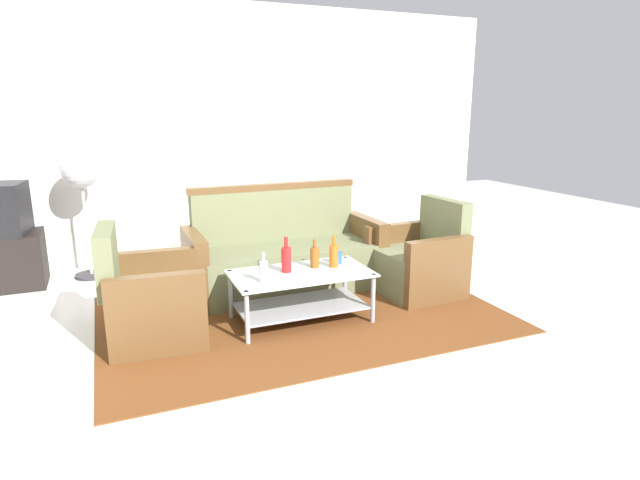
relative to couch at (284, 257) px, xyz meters
name	(u,v)px	position (x,y,z in m)	size (l,w,h in m)	color
ground_plane	(347,356)	(-0.06, -1.50, -0.32)	(14.00, 14.00, 0.00)	silver
wall_back	(234,132)	(-0.06, 1.56, 1.08)	(6.52, 0.12, 2.80)	silver
rug	(302,314)	(-0.08, -0.66, -0.31)	(3.20, 2.12, 0.01)	brown
couch	(284,257)	(0.00, 0.00, 0.00)	(1.81, 0.77, 0.96)	#6B704C
armchair_left	(151,302)	(-1.26, -0.68, -0.03)	(0.75, 0.81, 0.85)	#6B704C
armchair_right	(419,262)	(1.11, -0.57, -0.03)	(0.74, 0.80, 0.85)	#6B704C
coffee_table	(301,289)	(-0.13, -0.79, -0.04)	(1.10, 0.60, 0.40)	silver
bottle_red	(286,259)	(-0.23, -0.74, 0.20)	(0.08, 0.08, 0.28)	red
bottle_orange	(334,255)	(0.17, -0.76, 0.19)	(0.07, 0.07, 0.26)	#D85919
bottle_clear	(264,271)	(-0.47, -0.90, 0.18)	(0.07, 0.07, 0.23)	silver
bottle_brown	(315,257)	(0.02, -0.71, 0.18)	(0.07, 0.07, 0.23)	brown
cup	(337,257)	(0.24, -0.67, 0.14)	(0.08, 0.08, 0.10)	#2659A5
pedestal_fan	(81,177)	(-1.70, 1.10, 0.70)	(0.36, 0.36, 1.27)	#2D2D33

